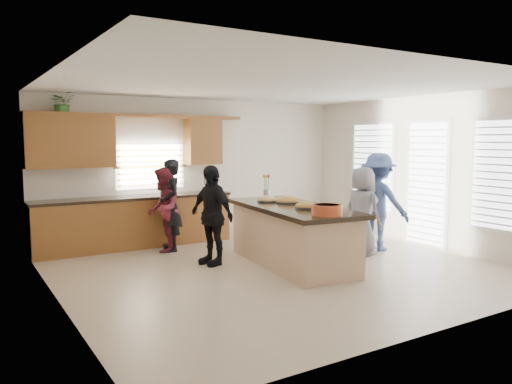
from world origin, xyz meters
TOP-DOWN VIEW (x-y plane):
  - floor at (0.00, 0.00)m, footprint 6.50×6.50m
  - room_shell at (0.00, 0.00)m, footprint 6.52×6.02m
  - back_cabinetry at (-1.47, 2.73)m, footprint 4.08×0.66m
  - right_wall_glazing at (3.22, -0.13)m, footprint 0.06×4.00m
  - island at (0.29, 0.09)m, footprint 1.47×2.82m
  - platter_front at (0.29, -0.28)m, footprint 0.38×0.38m
  - platter_mid at (0.44, 0.41)m, footprint 0.42×0.42m
  - platter_back at (0.23, 0.72)m, footprint 0.35×0.35m
  - salad_bowl at (0.11, -0.97)m, footprint 0.43×0.43m
  - clear_cup at (0.47, -0.96)m, footprint 0.09×0.09m
  - plate_stack at (0.41, 1.08)m, footprint 0.22×0.22m
  - flower_vase at (0.53, 1.22)m, footprint 0.14×0.14m
  - potted_plant at (-2.60, 2.82)m, footprint 0.41×0.35m
  - woman_left_back at (-0.97, 2.06)m, footprint 0.46×0.64m
  - woman_left_mid at (-1.11, 2.07)m, footprint 0.86×0.92m
  - woman_left_front at (-0.80, 0.78)m, footprint 0.60×1.00m
  - woman_right_back at (2.23, 0.15)m, footprint 0.97×1.28m
  - woman_right_front at (1.74, 0.03)m, footprint 0.54×0.78m

SIDE VIEW (x-z plane):
  - floor at x=0.00m, z-range 0.00..0.00m
  - island at x=0.29m, z-range -0.02..0.93m
  - woman_left_mid at x=-1.11m, z-range 0.00..1.51m
  - woman_right_front at x=1.74m, z-range 0.00..1.53m
  - woman_left_front at x=-0.80m, z-range 0.00..1.59m
  - woman_left_back at x=-0.97m, z-range 0.00..1.65m
  - woman_right_back at x=2.23m, z-range 0.00..1.76m
  - back_cabinetry at x=-1.47m, z-range -0.32..2.14m
  - plate_stack at x=0.41m, z-range 0.95..0.99m
  - platter_back at x=0.23m, z-range 0.91..1.05m
  - platter_front at x=0.29m, z-range 0.90..1.05m
  - platter_mid at x=0.44m, z-range 0.89..1.06m
  - clear_cup at x=0.47m, z-range 0.95..1.06m
  - salad_bowl at x=0.11m, z-range 0.96..1.11m
  - flower_vase at x=0.53m, z-range 0.96..1.38m
  - right_wall_glazing at x=3.22m, z-range 0.22..2.47m
  - room_shell at x=0.00m, z-range 0.50..3.31m
  - potted_plant at x=-2.60m, z-range 2.40..2.84m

